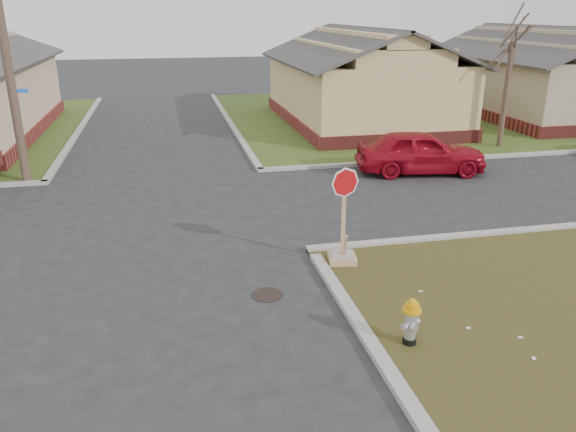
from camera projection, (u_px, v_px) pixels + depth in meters
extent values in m
plane|color=#242426|center=(156.00, 295.00, 11.32)|extent=(120.00, 120.00, 0.00)
cube|color=#344E1B|center=(549.00, 109.00, 32.21)|extent=(37.00, 19.00, 0.05)
cylinder|color=black|center=(267.00, 295.00, 11.30)|extent=(0.64, 0.64, 0.01)
cube|color=maroon|center=(359.00, 117.00, 28.34)|extent=(7.20, 11.20, 0.60)
cube|color=#DCC581|center=(360.00, 85.00, 27.79)|extent=(7.00, 11.00, 2.60)
cube|color=maroon|center=(534.00, 110.00, 30.34)|extent=(7.20, 11.20, 0.60)
cube|color=tan|center=(539.00, 80.00, 29.79)|extent=(7.00, 11.00, 2.60)
cylinder|color=#453027|center=(4.00, 41.00, 17.09)|extent=(0.28, 0.28, 9.00)
cylinder|color=#453027|center=(506.00, 95.00, 22.73)|extent=(0.22, 0.22, 4.20)
cylinder|color=black|center=(409.00, 340.00, 9.57)|extent=(0.23, 0.23, 0.11)
cylinder|color=#AFAFB3|center=(411.00, 325.00, 9.47)|extent=(0.20, 0.20, 0.49)
sphere|color=#AFAFB3|center=(412.00, 313.00, 9.39)|extent=(0.20, 0.20, 0.20)
cylinder|color=orange|center=(412.00, 310.00, 9.37)|extent=(0.32, 0.32, 0.06)
cylinder|color=orange|center=(412.00, 306.00, 9.35)|extent=(0.23, 0.23, 0.11)
sphere|color=orange|center=(413.00, 303.00, 9.32)|extent=(0.16, 0.16, 0.16)
cube|color=tan|center=(342.00, 258.00, 12.68)|extent=(0.61, 0.61, 0.15)
cube|color=#9B948E|center=(342.00, 254.00, 12.65)|extent=(0.49, 0.49, 0.04)
cube|color=tan|center=(344.00, 214.00, 12.32)|extent=(0.09, 0.04, 2.07)
cylinder|color=#AA0B11|center=(345.00, 183.00, 12.02)|extent=(0.55, 0.24, 0.59)
cylinder|color=white|center=(345.00, 182.00, 12.04)|extent=(0.63, 0.27, 0.67)
imported|color=#A00B1B|center=(420.00, 152.00, 19.52)|extent=(4.66, 2.50, 1.51)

